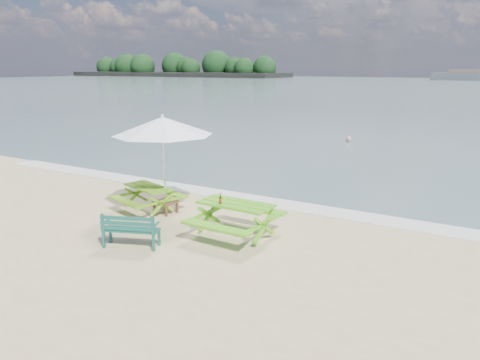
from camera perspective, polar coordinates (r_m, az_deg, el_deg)
The scene contains 10 objects.
sea at distance 92.62m, azimuth 26.95°, elevation 9.84°, with size 300.00×300.00×0.00m, color slate.
foam_strip at distance 14.19m, azimuth 1.40°, elevation -2.31°, with size 22.00×0.90×0.01m, color silver.
island_headland at distance 187.90m, azimuth -7.92°, elevation 13.40°, with size 90.00×22.00×7.60m.
picnic_table_left at distance 13.18m, azimuth -11.08°, elevation -2.32°, with size 1.89×2.01×0.71m.
picnic_table_right at distance 11.00m, azimuth -0.53°, elevation -4.97°, with size 1.80×1.99×0.83m.
park_bench at distance 10.74m, azimuth -13.09°, elevation -6.74°, with size 1.30×0.83×0.76m.
side_table at distance 12.97m, azimuth -9.03°, elevation -3.24°, with size 0.57×0.57×0.35m.
patio_umbrella at distance 12.51m, azimuth -9.41°, elevation 6.51°, with size 2.86×2.86×2.64m.
beer_bottle at distance 10.76m, azimuth -2.41°, elevation -2.50°, with size 0.07×0.07×0.26m.
swimmer at distance 25.69m, azimuth 13.02°, elevation 3.39°, with size 0.63×0.43×1.68m.
Camera 1 is at (6.66, -7.30, 3.93)m, focal length 35.00 mm.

